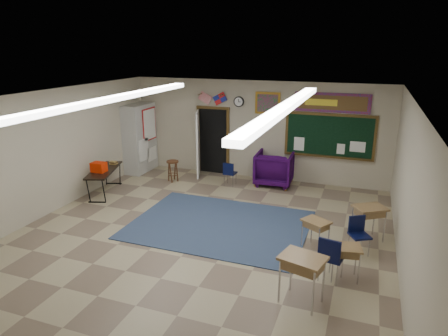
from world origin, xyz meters
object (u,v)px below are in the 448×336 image
(student_desk_front_left, at_px, (315,233))
(wooden_stool, at_px, (173,171))
(student_desk_front_right, at_px, (368,221))
(wingback_armchair, at_px, (274,168))
(folding_table, at_px, (105,180))

(student_desk_front_left, height_order, wooden_stool, wooden_stool)
(student_desk_front_left, bearing_deg, wooden_stool, 179.98)
(student_desk_front_right, bearing_deg, wooden_stool, 126.73)
(student_desk_front_right, xyz_separation_m, wooden_stool, (-5.66, 2.02, -0.09))
(wingback_armchair, relative_size, student_desk_front_right, 1.37)
(wingback_armchair, bearing_deg, wooden_stool, 12.35)
(wingback_armchair, xyz_separation_m, wooden_stool, (-2.96, -0.79, -0.16))
(student_desk_front_right, relative_size, folding_table, 0.45)
(wingback_armchair, relative_size, student_desk_front_left, 1.67)
(folding_table, bearing_deg, student_desk_front_right, -21.94)
(wingback_armchair, distance_m, folding_table, 4.90)
(wingback_armchair, bearing_deg, student_desk_front_left, 112.65)
(wooden_stool, bearing_deg, wingback_armchair, 14.99)
(student_desk_front_right, xyz_separation_m, folding_table, (-6.99, 0.46, -0.04))
(student_desk_front_right, height_order, folding_table, folding_table)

